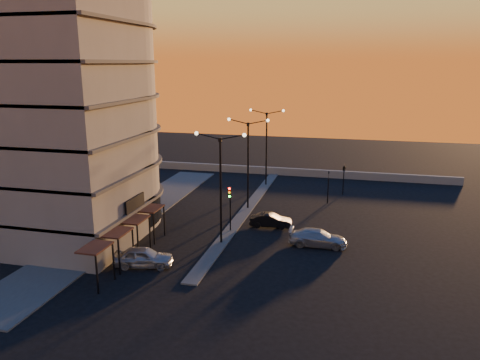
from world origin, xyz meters
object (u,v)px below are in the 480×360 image
car_hatchback (143,257)px  car_sedan (271,220)px  car_wagon (318,238)px  streetlamp_mid (248,157)px  traffic_light_main (230,201)px

car_hatchback → car_sedan: size_ratio=1.15×
car_sedan → car_wagon: 5.91m
car_sedan → car_wagon: (4.67, -3.63, 0.06)m
streetlamp_mid → car_wagon: streetlamp_mid is taller
streetlamp_mid → car_sedan: bearing=-55.9°
traffic_light_main → car_sedan: traffic_light_main is taller
traffic_light_main → car_sedan: 4.59m
traffic_light_main → car_wagon: traffic_light_main is taller
traffic_light_main → car_wagon: 8.42m
streetlamp_mid → car_sedan: (3.33, -4.92, -4.96)m
car_wagon → car_sedan: bearing=50.8°
traffic_light_main → car_sedan: bearing=33.5°
streetlamp_mid → car_sedan: size_ratio=2.46×
car_hatchback → car_wagon: car_hatchback is taller
car_hatchback → car_wagon: bearing=-72.2°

